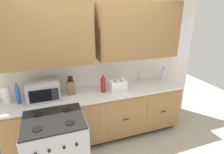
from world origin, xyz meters
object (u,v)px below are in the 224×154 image
Objects in this scene: bottle_blue at (18,94)px; bottle_clear at (163,73)px; knife_block at (71,87)px; microwave at (44,91)px; toaster at (118,86)px; stove_range at (57,149)px; paper_towel_roll at (6,95)px; bottle_red at (103,84)px.

bottle_blue is 2.58m from bottle_clear.
bottle_blue is (-0.77, -0.07, 0.04)m from knife_block.
microwave reaches higher than toaster.
knife_block is at bearing 66.00° from stove_range.
paper_towel_roll is (-0.93, -0.01, 0.01)m from knife_block.
bottle_clear is at bearing 11.66° from toaster.
bottle_clear is (2.58, 0.12, -0.03)m from bottle_blue.
paper_towel_roll is 0.18m from bottle_blue.
knife_block reaches higher than microwave.
stove_range is at bearing -144.01° from bottle_red.
knife_block is at bearing 7.50° from microwave.
knife_block is (-0.76, 0.16, 0.02)m from toaster.
bottle_red is (0.84, 0.61, 0.59)m from stove_range.
microwave is 1.55× the size of knife_block.
bottle_red is at bearing 35.99° from stove_range.
bottle_blue is at bearing -177.27° from bottle_clear.
paper_towel_roll is at bearing -179.50° from knife_block.
microwave reaches higher than stove_range.
bottle_red is at bearing -172.92° from bottle_clear.
microwave is at bearing -172.50° from knife_block.
bottle_blue is at bearing -177.41° from microwave.
bottle_red is at bearing -3.26° from microwave.
microwave is 1.88× the size of bottle_clear.
toaster is (1.18, -0.11, -0.04)m from microwave.
knife_block is 0.53m from bottle_red.
bottle_blue is (-0.35, -0.02, 0.02)m from microwave.
knife_block is 1.19× the size of paper_towel_roll.
knife_block is 1.05× the size of bottle_red.
bottle_red is (1.45, -0.10, 0.01)m from paper_towel_roll.
bottle_clear is at bearing 7.08° from bottle_red.
bottle_clear is 0.86× the size of bottle_red.
stove_range is 3.39× the size of toaster.
microwave is 1.62× the size of bottle_red.
bottle_clear reaches higher than stove_range.
knife_block is (0.32, 0.72, 0.56)m from stove_range.
toaster is at bearing -12.18° from knife_block.
stove_range is 1.19m from bottle_red.
stove_range is 1.98× the size of microwave.
paper_towel_roll reaches higher than stove_range.
paper_towel_roll is at bearing -178.74° from bottle_clear.
bottle_red is at bearing 167.05° from toaster.
microwave is at bearing -5.18° from paper_towel_roll.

